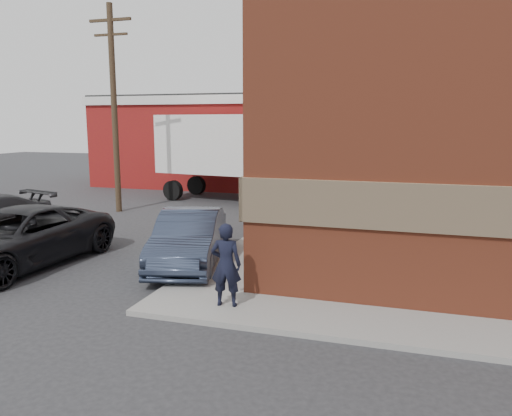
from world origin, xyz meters
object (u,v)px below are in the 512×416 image
Objects in this scene: box_truck at (240,152)px; sedan at (189,239)px; man at (226,265)px; suv_a at (16,238)px; utility_pole at (114,105)px; warehouse at (232,141)px.

sedan is at bearing -69.90° from box_truck.
man reaches higher than sedan.
man is 0.31× the size of suv_a.
suv_a is 0.65× the size of box_truck.
utility_pole is 13.82m from man.
sedan is at bearing 22.12° from suv_a.
utility_pole is 1.91× the size of sedan.
warehouse is 19.61m from suv_a.
warehouse is 1.81× the size of utility_pole.
warehouse is at bearing -79.36° from man.
box_truck reaches higher than man.
warehouse is 9.02× the size of man.
sedan is (5.20, -17.97, -2.04)m from warehouse.
suv_a is (-4.57, -1.53, 0.05)m from sedan.
warehouse is 22.23m from man.
suv_a is at bearing -75.95° from utility_pole.
utility_pole is 1.52× the size of suv_a.
utility_pole is (-1.50, -11.00, 1.93)m from warehouse.
sedan is 11.68m from box_truck.
warehouse is at bearing 95.42° from suv_a.
warehouse is 7.25m from box_truck.
box_truck reaches higher than sedan.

